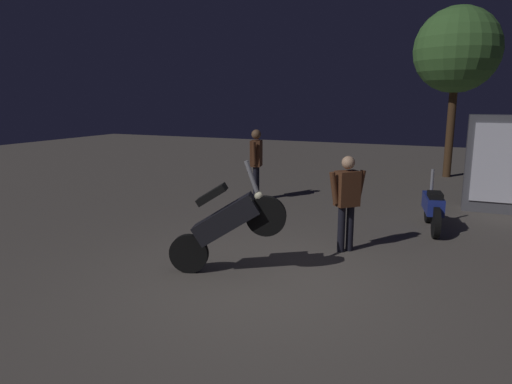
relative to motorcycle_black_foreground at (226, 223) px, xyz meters
name	(u,v)px	position (x,y,z in m)	size (l,w,h in m)	color
ground_plane	(263,283)	(0.60, -0.11, -0.74)	(40.00, 40.00, 0.00)	#605951
motorcycle_black_foreground	(226,223)	(0.00, 0.00, 0.00)	(1.61, 0.60, 1.63)	black
motorcycle_blue_parked_left	(433,207)	(2.50, 3.57, -0.31)	(0.47, 1.65, 1.11)	black
person_rider_beside	(256,158)	(-1.60, 4.59, 0.28)	(0.31, 0.67, 1.72)	black
person_bystander_far	(347,196)	(1.30, 1.67, 0.18)	(0.53, 0.53, 1.56)	black
tree_left_bg	(457,51)	(2.54, 10.14, 3.10)	(2.55, 2.55, 5.15)	#4C331E
kiosk_billboard	(506,164)	(3.80, 5.67, 0.31)	(1.61, 0.58, 2.10)	#595960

